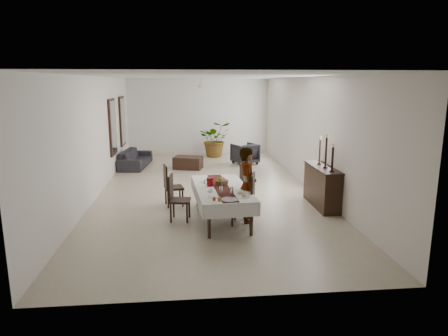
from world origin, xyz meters
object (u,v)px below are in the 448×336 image
red_pitcher (210,182)px  woman (248,185)px  dining_table_top (222,189)px  sideboard_body (322,187)px  sofa (136,158)px

red_pitcher → woman: 0.87m
dining_table_top → sideboard_body: (2.58, 0.72, -0.22)m
dining_table_top → sideboard_body: sideboard_body is taller
dining_table_top → red_pitcher: red_pitcher is taller
dining_table_top → red_pitcher: 0.31m
dining_table_top → sofa: (-2.62, 6.04, -0.40)m
woman → sideboard_body: (2.02, 0.92, -0.34)m
red_pitcher → woman: bearing=-22.0°
woman → sofa: (-3.18, 6.24, -0.53)m
sofa → sideboard_body: bearing=-128.5°
woman → dining_table_top: bearing=72.4°
dining_table_top → sideboard_body: size_ratio=1.43×
sofa → dining_table_top: bearing=-149.4°
red_pitcher → sideboard_body: (2.83, 0.59, -0.35)m
red_pitcher → sideboard_body: sideboard_body is taller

